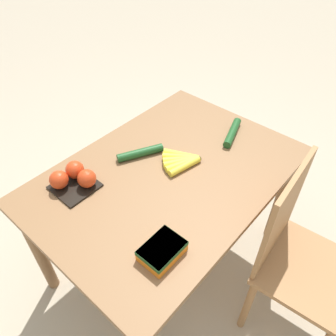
{
  "coord_description": "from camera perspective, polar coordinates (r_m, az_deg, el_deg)",
  "views": [
    {
      "loc": [
        0.83,
        0.73,
        1.78
      ],
      "look_at": [
        0.0,
        0.0,
        0.75
      ],
      "focal_mm": 35.0,
      "sensor_mm": 36.0,
      "label": 1
    }
  ],
  "objects": [
    {
      "name": "chair",
      "position": [
        1.61,
        21.53,
        -14.47
      ],
      "size": [
        0.45,
        0.43,
        0.96
      ],
      "rotation": [
        0.0,
        0.0,
        3.22
      ],
      "color": "#A87547",
      "rests_on": "ground_plane"
    },
    {
      "name": "banana_bunch",
      "position": [
        1.57,
        2.45,
        1.29
      ],
      "size": [
        0.19,
        0.18,
        0.03
      ],
      "color": "brown",
      "rests_on": "dining_table"
    },
    {
      "name": "cucumber_far",
      "position": [
        1.77,
        11.14,
        6.08
      ],
      "size": [
        0.23,
        0.11,
        0.04
      ],
      "color": "#1E5123",
      "rests_on": "dining_table"
    },
    {
      "name": "tomato_pack",
      "position": [
        1.5,
        -16.09,
        -1.61
      ],
      "size": [
        0.18,
        0.18,
        0.09
      ],
      "color": "black",
      "rests_on": "dining_table"
    },
    {
      "name": "dining_table",
      "position": [
        1.6,
        0.0,
        -3.37
      ],
      "size": [
        1.25,
        0.88,
        0.72
      ],
      "color": "olive",
      "rests_on": "ground_plane"
    },
    {
      "name": "carrot_bag",
      "position": [
        1.23,
        -1.05,
        -14.1
      ],
      "size": [
        0.16,
        0.12,
        0.05
      ],
      "color": "orange",
      "rests_on": "dining_table"
    },
    {
      "name": "cucumber_near",
      "position": [
        1.61,
        -4.83,
        2.67
      ],
      "size": [
        0.22,
        0.14,
        0.04
      ],
      "color": "#1E5123",
      "rests_on": "dining_table"
    },
    {
      "name": "ground_plane",
      "position": [
        2.1,
        0.0,
        -15.22
      ],
      "size": [
        12.0,
        12.0,
        0.0
      ],
      "primitive_type": "plane",
      "color": "#B7A88E"
    }
  ]
}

